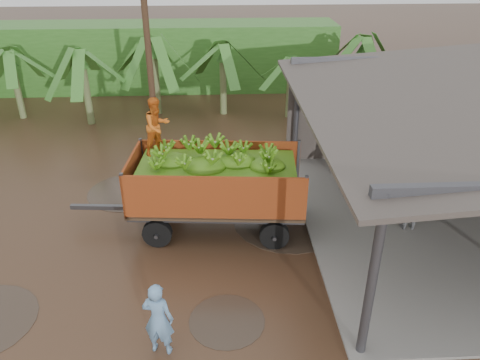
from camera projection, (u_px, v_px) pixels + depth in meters
name	position (u px, v px, depth m)	size (l,w,h in m)	color
ground	(137.00, 255.00, 13.13)	(100.00, 100.00, 0.00)	black
hedge_north	(139.00, 57.00, 26.28)	(22.00, 3.00, 3.60)	#2D661E
banana_trailer	(216.00, 182.00, 13.73)	(7.10, 2.85, 4.02)	#C54B1C
man_blue	(158.00, 319.00, 9.74)	(0.66, 0.43, 1.81)	#6691BB
man_grey	(412.00, 206.00, 13.82)	(1.02, 0.42, 1.74)	gray
utility_pole	(149.00, 62.00, 17.57)	(1.20, 0.24, 7.26)	#47301E
banana_plants	(16.00, 115.00, 17.92)	(24.76, 20.00, 3.92)	#2D661E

